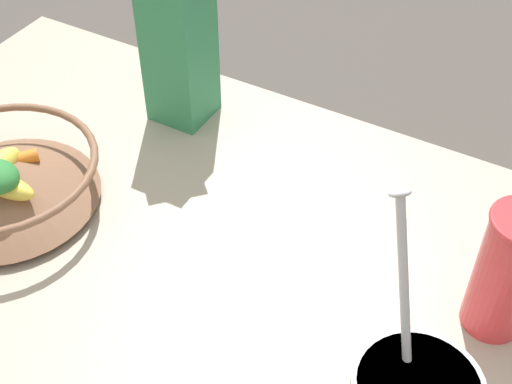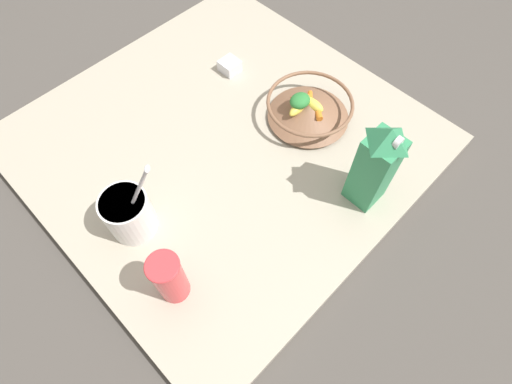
{
  "view_description": "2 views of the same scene",
  "coord_description": "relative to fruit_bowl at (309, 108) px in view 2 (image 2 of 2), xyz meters",
  "views": [
    {
      "loc": [
        -0.37,
        0.29,
        0.67
      ],
      "look_at": [
        -0.08,
        -0.24,
        0.09
      ],
      "focal_mm": 50.0,
      "sensor_mm": 36.0,
      "label": 1
    },
    {
      "loc": [
        -0.42,
        -0.55,
        0.91
      ],
      "look_at": [
        -0.09,
        -0.22,
        0.11
      ],
      "focal_mm": 28.0,
      "sensor_mm": 36.0,
      "label": 2
    }
  ],
  "objects": [
    {
      "name": "ground_plane",
      "position": [
        -0.21,
        0.12,
        -0.08
      ],
      "size": [
        6.0,
        6.0,
        0.0
      ],
      "primitive_type": "plane",
      "color": "#4C4742"
    },
    {
      "name": "milk_carton",
      "position": [
        -0.09,
        -0.26,
        0.09
      ],
      "size": [
        0.08,
        0.08,
        0.26
      ],
      "color": "#338C59",
      "rests_on": "countertop"
    },
    {
      "name": "spice_jar",
      "position": [
        -0.02,
        0.29,
        -0.03
      ],
      "size": [
        0.06,
        0.06,
        0.03
      ],
      "color": "silver",
      "rests_on": "countertop"
    },
    {
      "name": "yogurt_tub",
      "position": [
        -0.55,
        0.07,
        0.03
      ],
      "size": [
        0.13,
        0.13,
        0.26
      ],
      "color": "white",
      "rests_on": "countertop"
    },
    {
      "name": "fruit_bowl",
      "position": [
        0.0,
        0.0,
        0.0
      ],
      "size": [
        0.24,
        0.24,
        0.09
      ],
      "color": "brown",
      "rests_on": "countertop"
    },
    {
      "name": "countertop",
      "position": [
        -0.21,
        0.12,
        -0.06
      ],
      "size": [
        0.98,
        0.98,
        0.03
      ],
      "color": "#B2A893",
      "rests_on": "ground_plane"
    },
    {
      "name": "drinking_cup",
      "position": [
        -0.58,
        -0.12,
        0.04
      ],
      "size": [
        0.07,
        0.07,
        0.16
      ],
      "color": "#DB383D",
      "rests_on": "countertop"
    }
  ]
}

